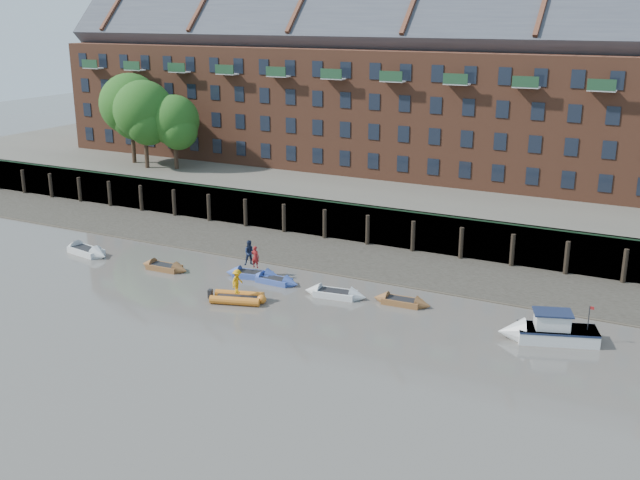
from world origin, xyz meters
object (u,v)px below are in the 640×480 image
Objects in this scene: rowboat_0 at (86,251)px; person_rower_a at (255,257)px; rowboat_4 at (274,280)px; motor_launch at (541,331)px; rowboat_2 at (164,267)px; rib_tender at (239,298)px; rowboat_3 at (253,275)px; rowboat_6 at (402,302)px; person_rower_b at (250,253)px; rowboat_5 at (335,294)px; person_rib_crew at (237,282)px.

person_rower_a is at bearing 15.60° from rowboat_0.
motor_launch is (19.05, -1.15, 0.40)m from rowboat_4.
rib_tender is at bearing -20.10° from rowboat_2.
rowboat_6 is (11.61, 0.07, -0.02)m from rowboat_3.
rowboat_3 is at bearing -73.48° from person_rower_b.
person_rib_crew is (-5.41, -3.82, 1.22)m from rowboat_5.
person_rower_b is 1.12× the size of person_rib_crew.
rowboat_4 is at bearing -18.82° from rowboat_3.
person_rower_b is at bearing 165.25° from rowboat_5.
rowboat_0 reaches higher than rib_tender.
rowboat_5 is at bearing -173.10° from rowboat_6.
person_rower_b reaches higher than person_rib_crew.
rowboat_3 reaches higher than rowboat_6.
rowboat_3 is at bearing -23.08° from motor_launch.
rowboat_2 is 9.08m from person_rib_crew.
person_rower_b reaches higher than person_rower_a.
rowboat_0 is 21.98m from rowboat_5.
rowboat_0 is at bearing 174.79° from rowboat_3.
rowboat_5 is 4.62m from rowboat_6.
person_rower_a is at bearing -22.96° from motor_launch.
person_rower_a reaches higher than rowboat_6.
rowboat_0 is 35.91m from motor_launch.
person_rib_crew is at bearing 105.49° from person_rower_a.
rowboat_6 is at bearing -10.40° from rowboat_3.
rowboat_2 is 0.93× the size of rowboat_3.
rowboat_5 is at bearing 173.01° from person_rower_a.
rowboat_2 is 7.46m from person_rower_a.
person_rower_b is at bearing -23.65° from motor_launch.
rowboat_2 is 1.02× the size of rowboat_6.
motor_launch is 3.19× the size of person_rower_b.
rib_tender is at bearing 0.08° from rowboat_0.
rib_tender is (8.61, -2.85, 0.07)m from rowboat_2.
rowboat_3 is 1.12× the size of rowboat_4.
rib_tender is 5.38m from person_rower_b.
rowboat_4 is 9.67m from rowboat_6.
rowboat_6 is 2.46× the size of person_rower_a.
rowboat_6 is at bearing -28.27° from motor_launch.
rowboat_0 is at bearing 174.41° from rowboat_5.
motor_launch is (13.94, -0.72, 0.38)m from rowboat_5.
rowboat_5 is 2.77× the size of person_rower_a.
person_rib_crew is at bearing -20.57° from rowboat_2.
person_rower_a reaches higher than rowboat_5.
rowboat_6 is (18.48, 1.69, -0.01)m from rowboat_2.
person_rib_crew is (-0.10, -0.05, 1.17)m from rib_tender.
person_rower_a is at bearing 177.90° from rowboat_6.
rowboat_3 is 4.80m from rib_tender.
rowboat_3 is 2.63× the size of person_rib_crew.
rowboat_5 is 13.97m from motor_launch.
rowboat_0 is at bearing 152.56° from rib_tender.
rowboat_2 is at bearing 155.47° from person_rower_b.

